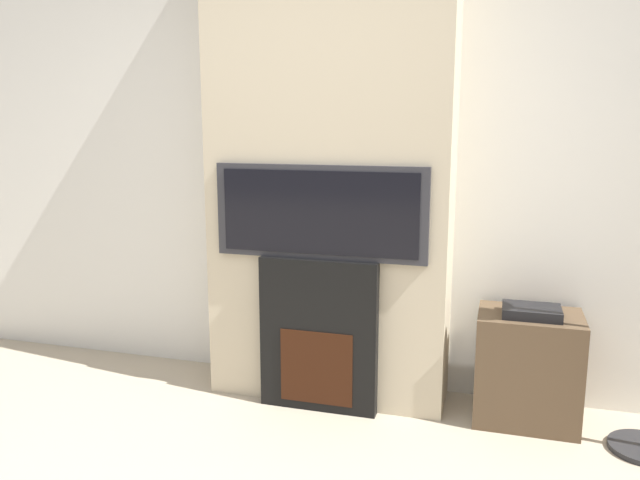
% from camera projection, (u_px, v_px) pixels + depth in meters
% --- Properties ---
extents(wall_back, '(6.00, 0.06, 2.70)m').
position_uv_depth(wall_back, '(341.00, 151.00, 3.51)').
color(wall_back, silver).
rests_on(wall_back, ground_plane).
extents(chimney_breast, '(1.29, 0.38, 2.70)m').
position_uv_depth(chimney_breast, '(330.00, 153.00, 3.30)').
color(chimney_breast, beige).
rests_on(chimney_breast, ground_plane).
extents(fireplace, '(0.63, 0.15, 0.82)m').
position_uv_depth(fireplace, '(320.00, 334.00, 3.30)').
color(fireplace, black).
rests_on(fireplace, ground_plane).
extents(television, '(1.11, 0.07, 0.48)m').
position_uv_depth(television, '(320.00, 212.00, 3.18)').
color(television, '#2D2D33').
rests_on(television, fireplace).
extents(media_stand, '(0.51, 0.38, 0.62)m').
position_uv_depth(media_stand, '(527.00, 366.00, 3.17)').
color(media_stand, brown).
rests_on(media_stand, ground_plane).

